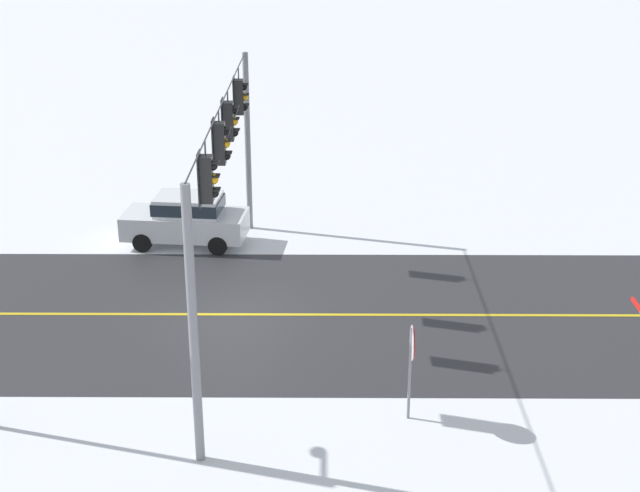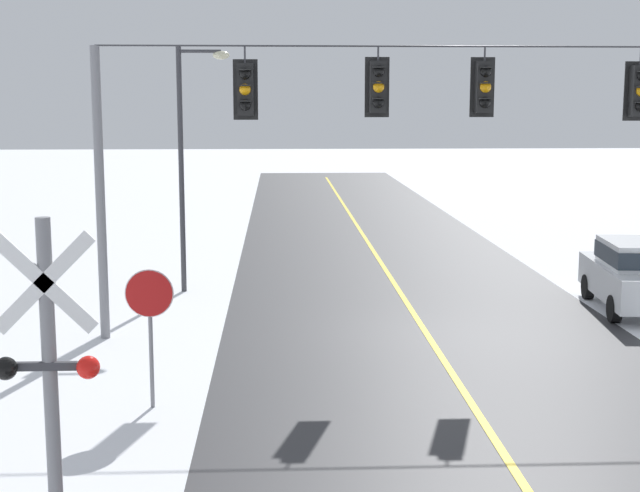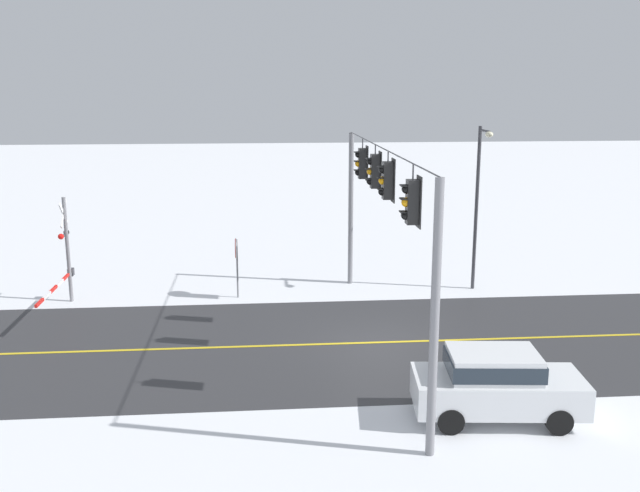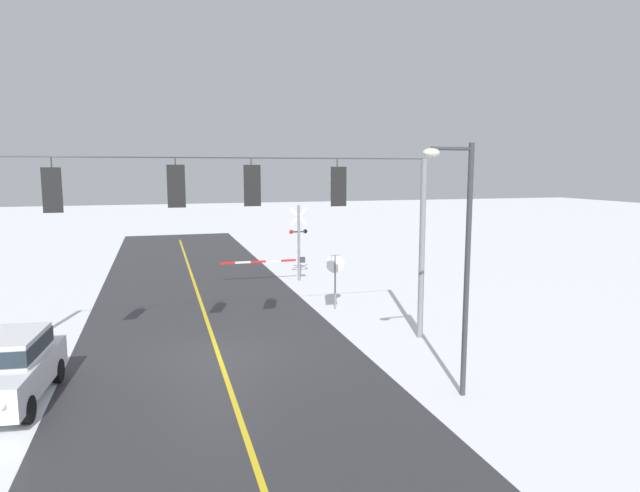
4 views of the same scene
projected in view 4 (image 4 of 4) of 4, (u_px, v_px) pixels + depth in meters
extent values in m
plane|color=white|center=(219.00, 356.00, 17.36)|extent=(160.00, 160.00, 0.00)
cube|color=#303033|center=(249.00, 447.00, 11.66)|extent=(9.00, 80.00, 0.01)
cube|color=gold|center=(249.00, 447.00, 11.66)|extent=(0.14, 72.00, 0.01)
cylinder|color=gray|center=(422.00, 250.00, 18.89)|extent=(0.20, 0.20, 6.20)
cylinder|color=#38383D|center=(214.00, 158.00, 16.50)|extent=(14.00, 0.04, 0.04)
cylinder|color=#38383D|center=(337.00, 164.00, 17.62)|extent=(0.04, 0.04, 0.36)
cube|color=black|center=(337.00, 186.00, 17.72)|extent=(0.34, 0.28, 1.08)
cube|color=black|center=(339.00, 187.00, 17.57)|extent=(0.52, 0.03, 1.26)
sphere|color=black|center=(336.00, 176.00, 17.82)|extent=(0.24, 0.24, 0.24)
cube|color=black|center=(335.00, 174.00, 17.88)|extent=(0.26, 0.16, 0.03)
sphere|color=#F99E0F|center=(336.00, 186.00, 17.87)|extent=(0.24, 0.24, 0.24)
cube|color=black|center=(335.00, 184.00, 17.92)|extent=(0.26, 0.16, 0.03)
sphere|color=black|center=(336.00, 196.00, 17.91)|extent=(0.24, 0.24, 0.24)
cube|color=black|center=(335.00, 193.00, 17.96)|extent=(0.26, 0.16, 0.03)
cylinder|color=#38383D|center=(251.00, 163.00, 16.84)|extent=(0.04, 0.04, 0.30)
cube|color=black|center=(251.00, 185.00, 16.93)|extent=(0.34, 0.28, 1.08)
cube|color=black|center=(252.00, 186.00, 16.78)|extent=(0.52, 0.03, 1.26)
sphere|color=black|center=(250.00, 175.00, 17.03)|extent=(0.24, 0.24, 0.24)
cube|color=black|center=(250.00, 172.00, 17.09)|extent=(0.26, 0.16, 0.03)
sphere|color=#F99E0F|center=(251.00, 185.00, 17.08)|extent=(0.24, 0.24, 0.24)
cube|color=black|center=(250.00, 183.00, 17.13)|extent=(0.26, 0.16, 0.03)
sphere|color=black|center=(251.00, 196.00, 17.12)|extent=(0.24, 0.24, 0.24)
cube|color=black|center=(250.00, 193.00, 17.18)|extent=(0.26, 0.16, 0.03)
cylinder|color=#38383D|center=(175.00, 163.00, 16.21)|extent=(0.04, 0.04, 0.30)
cube|color=black|center=(176.00, 186.00, 16.30)|extent=(0.34, 0.28, 1.08)
cube|color=black|center=(176.00, 186.00, 16.15)|extent=(0.52, 0.03, 1.26)
sphere|color=black|center=(175.00, 175.00, 16.40)|extent=(0.24, 0.24, 0.24)
cube|color=black|center=(175.00, 172.00, 16.45)|extent=(0.26, 0.16, 0.03)
sphere|color=#F99E0F|center=(176.00, 186.00, 16.44)|extent=(0.24, 0.24, 0.24)
cube|color=black|center=(176.00, 183.00, 16.50)|extent=(0.26, 0.16, 0.03)
sphere|color=black|center=(176.00, 197.00, 16.49)|extent=(0.24, 0.24, 0.24)
cube|color=black|center=(176.00, 194.00, 16.54)|extent=(0.26, 0.16, 0.03)
cylinder|color=#38383D|center=(51.00, 164.00, 15.27)|extent=(0.04, 0.04, 0.38)
cube|color=black|center=(53.00, 190.00, 15.37)|extent=(0.34, 0.28, 1.08)
cube|color=black|center=(52.00, 190.00, 15.22)|extent=(0.52, 0.03, 1.26)
sphere|color=black|center=(53.00, 178.00, 15.47)|extent=(0.24, 0.24, 0.24)
cube|color=black|center=(54.00, 175.00, 15.53)|extent=(0.26, 0.16, 0.03)
sphere|color=#F99E0F|center=(54.00, 190.00, 15.52)|extent=(0.24, 0.24, 0.24)
cube|color=black|center=(54.00, 187.00, 15.57)|extent=(0.26, 0.16, 0.03)
sphere|color=black|center=(55.00, 201.00, 15.56)|extent=(0.24, 0.24, 0.24)
cube|color=black|center=(55.00, 198.00, 15.62)|extent=(0.26, 0.16, 0.03)
cylinder|color=gray|center=(335.00, 282.00, 23.06)|extent=(0.07, 0.07, 2.30)
cylinder|color=#B71414|center=(335.00, 263.00, 22.99)|extent=(0.76, 0.03, 0.76)
cylinder|color=white|center=(335.00, 263.00, 22.97)|extent=(0.80, 0.02, 0.80)
cylinder|color=gray|center=(299.00, 243.00, 28.94)|extent=(0.14, 0.14, 4.00)
cube|color=white|center=(298.00, 217.00, 28.79)|extent=(0.98, 0.04, 0.98)
cube|color=white|center=(298.00, 217.00, 28.79)|extent=(0.98, 0.04, 0.98)
cube|color=#38383D|center=(299.00, 232.00, 28.89)|extent=(0.80, 0.06, 0.08)
sphere|color=black|center=(305.00, 231.00, 29.06)|extent=(0.22, 0.22, 0.22)
sphere|color=red|center=(291.00, 232.00, 28.84)|extent=(0.22, 0.22, 0.22)
cube|color=red|center=(288.00, 260.00, 28.90)|extent=(0.80, 0.08, 0.10)
cube|color=white|center=(273.00, 261.00, 28.68)|extent=(0.80, 0.08, 0.10)
cube|color=red|center=(258.00, 262.00, 28.45)|extent=(0.80, 0.08, 0.10)
cube|color=white|center=(243.00, 262.00, 28.22)|extent=(0.80, 0.08, 0.10)
cube|color=red|center=(227.00, 263.00, 28.00)|extent=(0.80, 0.08, 0.10)
cube|color=#38383D|center=(302.00, 260.00, 29.11)|extent=(0.28, 0.20, 0.28)
cube|color=white|center=(8.00, 376.00, 13.78)|extent=(2.15, 4.25, 0.80)
cube|color=white|center=(8.00, 347.00, 13.83)|extent=(1.70, 2.27, 0.64)
cube|color=#232D38|center=(8.00, 347.00, 13.83)|extent=(1.74, 2.35, 0.40)
sphere|color=#EFEACC|center=(2.00, 407.00, 11.87)|extent=(0.16, 0.16, 0.16)
cylinder|color=black|center=(27.00, 410.00, 12.75)|extent=(0.28, 0.66, 0.64)
cylinder|color=black|center=(58.00, 371.00, 15.22)|extent=(0.28, 0.66, 0.64)
cylinder|color=#38383D|center=(467.00, 273.00, 13.94)|extent=(0.14, 0.14, 6.50)
cylinder|color=#38383D|center=(452.00, 149.00, 13.35)|extent=(1.10, 0.09, 0.09)
ellipsoid|color=beige|center=(431.00, 153.00, 13.21)|extent=(0.44, 0.28, 0.22)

